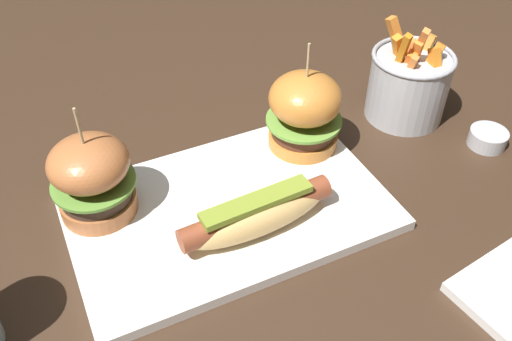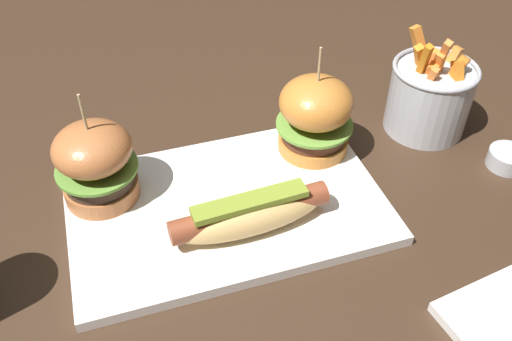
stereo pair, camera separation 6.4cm
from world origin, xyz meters
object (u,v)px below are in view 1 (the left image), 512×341
(slider_left, at_px, (92,177))
(slider_right, at_px, (305,111))
(sauce_ramekin, at_px, (488,138))
(platter_main, at_px, (228,209))
(fries_bucket, at_px, (408,84))
(hot_dog, at_px, (257,214))

(slider_left, relative_size, slider_right, 0.97)
(sauce_ramekin, bearing_deg, platter_main, 174.96)
(fries_bucket, bearing_deg, slider_left, -177.71)
(fries_bucket, bearing_deg, sauce_ramekin, -60.91)
(slider_left, xyz_separation_m, sauce_ramekin, (0.51, -0.09, -0.05))
(platter_main, distance_m, slider_left, 0.16)
(platter_main, xyz_separation_m, hot_dog, (0.01, -0.05, 0.03))
(hot_dog, xyz_separation_m, slider_right, (0.12, 0.11, 0.03))
(slider_left, distance_m, slider_right, 0.27)
(platter_main, xyz_separation_m, slider_right, (0.14, 0.06, 0.06))
(hot_dog, distance_m, slider_left, 0.19)
(hot_dog, xyz_separation_m, sauce_ramekin, (0.36, 0.02, -0.02))
(hot_dog, relative_size, sauce_ramekin, 3.58)
(slider_right, height_order, fries_bucket, slider_right)
(platter_main, distance_m, fries_bucket, 0.32)
(hot_dog, distance_m, sauce_ramekin, 0.36)
(hot_dog, bearing_deg, slider_right, 42.81)
(platter_main, relative_size, slider_right, 2.49)
(hot_dog, height_order, sauce_ramekin, hot_dog)
(platter_main, bearing_deg, hot_dog, -73.67)
(slider_right, bearing_deg, fries_bucket, 3.72)
(slider_left, relative_size, fries_bucket, 0.98)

